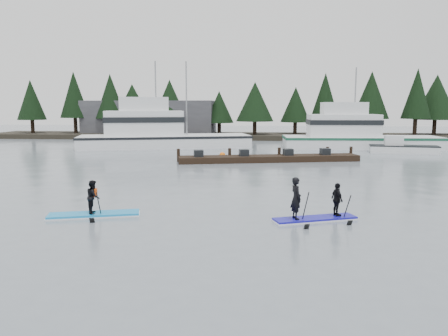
# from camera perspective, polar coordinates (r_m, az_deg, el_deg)

# --- Properties ---
(ground) EXTENTS (160.00, 160.00, 0.00)m
(ground) POSITION_cam_1_polar(r_m,az_deg,el_deg) (16.87, -1.92, -6.57)
(ground) COLOR slate
(ground) RESTS_ON ground
(far_shore) EXTENTS (70.00, 8.00, 0.60)m
(far_shore) POSITION_cam_1_polar(r_m,az_deg,el_deg) (58.36, 3.32, 4.18)
(far_shore) COLOR #2D281E
(far_shore) RESTS_ON ground
(treeline) EXTENTS (60.00, 4.00, 8.00)m
(treeline) POSITION_cam_1_polar(r_m,az_deg,el_deg) (58.38, 3.32, 3.89)
(treeline) COLOR black
(treeline) RESTS_ON ground
(waterfront_building) EXTENTS (18.00, 6.00, 5.00)m
(waterfront_building) POSITION_cam_1_polar(r_m,az_deg,el_deg) (62.33, -9.65, 6.36)
(waterfront_building) COLOR #4C4C51
(waterfront_building) RESTS_ON ground
(fishing_boat_large) EXTENTS (18.03, 9.25, 9.84)m
(fishing_boat_large) POSITION_cam_1_polar(r_m,az_deg,el_deg) (45.82, -8.37, 3.60)
(fishing_boat_large) COLOR white
(fishing_boat_large) RESTS_ON ground
(fishing_boat_medium) EXTENTS (15.70, 5.15, 9.09)m
(fishing_boat_medium) POSITION_cam_1_polar(r_m,az_deg,el_deg) (46.50, 16.92, 3.29)
(fishing_boat_medium) COLOR white
(fishing_boat_medium) RESTS_ON ground
(skiff) EXTENTS (6.10, 2.66, 0.69)m
(skiff) POSITION_cam_1_polar(r_m,az_deg,el_deg) (43.36, 22.40, 2.29)
(skiff) COLOR white
(skiff) RESTS_ON ground
(floating_dock) EXTENTS (14.09, 5.00, 0.47)m
(floating_dock) POSITION_cam_1_polar(r_m,az_deg,el_deg) (34.05, 5.94, 1.24)
(floating_dock) COLOR black
(floating_dock) RESTS_ON ground
(buoy_a) EXTENTS (0.62, 0.62, 0.62)m
(buoy_a) POSITION_cam_1_polar(r_m,az_deg,el_deg) (44.99, -16.07, 2.33)
(buoy_a) COLOR orange
(buoy_a) RESTS_ON ground
(buoy_b) EXTENTS (0.50, 0.50, 0.50)m
(buoy_b) POSITION_cam_1_polar(r_m,az_deg,el_deg) (37.08, -0.22, 1.48)
(buoy_b) COLOR orange
(buoy_b) RESTS_ON ground
(paddleboard_solo) EXTENTS (3.55, 1.76, 1.86)m
(paddleboard_solo) POSITION_cam_1_polar(r_m,az_deg,el_deg) (17.80, -16.65, -4.66)
(paddleboard_solo) COLOR #1689D1
(paddleboard_solo) RESTS_ON ground
(paddleboard_duo) EXTENTS (3.25, 1.83, 2.14)m
(paddleboard_duo) POSITION_cam_1_polar(r_m,az_deg,el_deg) (16.78, 11.84, -4.73)
(paddleboard_duo) COLOR #1411A3
(paddleboard_duo) RESTS_ON ground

